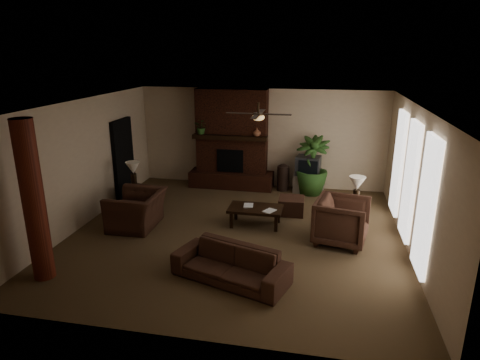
% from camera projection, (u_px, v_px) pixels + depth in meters
% --- Properties ---
extents(room_shell, '(7.00, 7.00, 7.00)m').
position_uv_depth(room_shell, '(236.00, 172.00, 8.60)').
color(room_shell, brown).
rests_on(room_shell, ground).
extents(fireplace, '(2.40, 0.70, 2.80)m').
position_uv_depth(fireplace, '(232.00, 147.00, 11.84)').
color(fireplace, '#431E11').
rests_on(fireplace, ground).
extents(windows, '(0.08, 3.65, 2.35)m').
position_uv_depth(windows, '(410.00, 181.00, 8.16)').
color(windows, white).
rests_on(windows, ground).
extents(log_column, '(0.36, 0.36, 2.80)m').
position_uv_depth(log_column, '(34.00, 202.00, 6.90)').
color(log_column, maroon).
rests_on(log_column, ground).
extents(doorway, '(0.10, 1.00, 2.10)m').
position_uv_depth(doorway, '(124.00, 159.00, 11.03)').
color(doorway, black).
rests_on(doorway, ground).
extents(ceiling_fan, '(1.35, 1.35, 0.37)m').
position_uv_depth(ceiling_fan, '(258.00, 116.00, 8.47)').
color(ceiling_fan, black).
rests_on(ceiling_fan, ceiling).
extents(sofa, '(2.10, 1.20, 0.79)m').
position_uv_depth(sofa, '(231.00, 259.00, 7.11)').
color(sofa, '#42281C').
rests_on(sofa, ground).
extents(armchair_left, '(0.83, 1.25, 1.08)m').
position_uv_depth(armchair_left, '(136.00, 204.00, 9.24)').
color(armchair_left, '#42281C').
rests_on(armchair_left, ground).
extents(armchair_right, '(1.14, 1.19, 1.05)m').
position_uv_depth(armchair_right, '(342.00, 219.00, 8.46)').
color(armchair_right, '#42281C').
rests_on(armchair_right, ground).
extents(coffee_table, '(1.20, 0.70, 0.43)m').
position_uv_depth(coffee_table, '(255.00, 210.00, 9.35)').
color(coffee_table, black).
rests_on(coffee_table, ground).
extents(ottoman, '(0.61, 0.61, 0.40)m').
position_uv_depth(ottoman, '(291.00, 206.00, 10.08)').
color(ottoman, '#42281C').
rests_on(ottoman, ground).
extents(tv_stand, '(0.85, 0.50, 0.50)m').
position_uv_depth(tv_stand, '(309.00, 183.00, 11.63)').
color(tv_stand, '#B9B9BB').
rests_on(tv_stand, ground).
extents(tv, '(0.71, 0.60, 0.52)m').
position_uv_depth(tv, '(308.00, 166.00, 11.47)').
color(tv, '#343436').
rests_on(tv, tv_stand).
extents(floor_vase, '(0.34, 0.34, 0.77)m').
position_uv_depth(floor_vase, '(283.00, 175.00, 11.71)').
color(floor_vase, black).
rests_on(floor_vase, ground).
extents(floor_plant, '(1.16, 1.73, 0.89)m').
position_uv_depth(floor_plant, '(311.00, 178.00, 11.44)').
color(floor_plant, '#2E5421').
rests_on(floor_plant, ground).
extents(side_table_left, '(0.57, 0.57, 0.55)m').
position_uv_depth(side_table_left, '(137.00, 197.00, 10.46)').
color(side_table_left, black).
rests_on(side_table_left, ground).
extents(lamp_left, '(0.40, 0.40, 0.65)m').
position_uv_depth(lamp_left, '(133.00, 170.00, 10.19)').
color(lamp_left, black).
rests_on(lamp_left, side_table_left).
extents(side_table_right, '(0.61, 0.61, 0.55)m').
position_uv_depth(side_table_right, '(352.00, 217.00, 9.20)').
color(side_table_right, black).
rests_on(side_table_right, ground).
extents(lamp_right, '(0.38, 0.38, 0.65)m').
position_uv_depth(lamp_right, '(357.00, 185.00, 9.02)').
color(lamp_right, black).
rests_on(lamp_right, side_table_right).
extents(mantel_plant, '(0.48, 0.51, 0.33)m').
position_uv_depth(mantel_plant, '(202.00, 128.00, 11.57)').
color(mantel_plant, '#2E5421').
rests_on(mantel_plant, fireplace).
extents(mantel_vase, '(0.22, 0.23, 0.22)m').
position_uv_depth(mantel_vase, '(257.00, 132.00, 11.31)').
color(mantel_vase, '#97593C').
rests_on(mantel_vase, fireplace).
extents(book_a, '(0.22, 0.05, 0.29)m').
position_uv_depth(book_a, '(244.00, 200.00, 9.37)').
color(book_a, '#999999').
rests_on(book_a, coffee_table).
extents(book_b, '(0.20, 0.12, 0.29)m').
position_uv_depth(book_b, '(266.00, 204.00, 9.12)').
color(book_b, '#999999').
rests_on(book_b, coffee_table).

